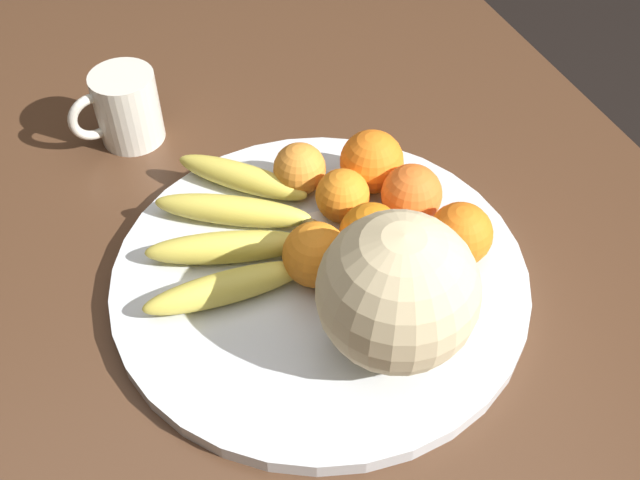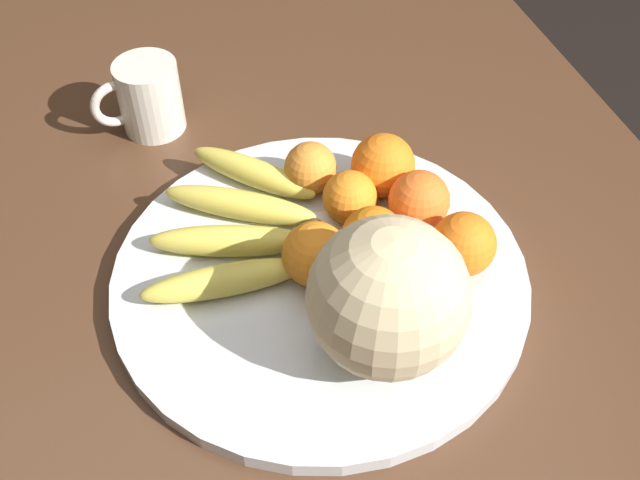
# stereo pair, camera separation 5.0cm
# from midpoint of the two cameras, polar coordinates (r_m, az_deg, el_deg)

# --- Properties ---
(kitchen_table) EXTENTS (1.66, 0.96, 0.74)m
(kitchen_table) POSITION_cam_midpoint_polar(r_m,az_deg,el_deg) (0.86, -0.92, -9.38)
(kitchen_table) COLOR #4C301E
(kitchen_table) RESTS_ON ground_plane
(fruit_bowl) EXTENTS (0.45, 0.45, 0.02)m
(fruit_bowl) POSITION_cam_midpoint_polar(r_m,az_deg,el_deg) (0.81, -1.77, -2.83)
(fruit_bowl) COLOR silver
(fruit_bowl) RESTS_ON kitchen_table
(melon) EXTENTS (0.15, 0.15, 0.15)m
(melon) POSITION_cam_midpoint_polar(r_m,az_deg,el_deg) (0.69, 3.88, -4.05)
(melon) COLOR beige
(melon) RESTS_ON fruit_bowl
(banana_bunch) EXTENTS (0.25, 0.23, 0.04)m
(banana_bunch) POSITION_cam_midpoint_polar(r_m,az_deg,el_deg) (0.83, -8.34, 0.70)
(banana_bunch) COLOR #473819
(banana_bunch) RESTS_ON fruit_bowl
(orange_front_left) EXTENTS (0.07, 0.07, 0.07)m
(orange_front_left) POSITION_cam_midpoint_polar(r_m,az_deg,el_deg) (0.80, 2.12, 0.34)
(orange_front_left) COLOR orange
(orange_front_left) RESTS_ON fruit_bowl
(orange_front_right) EXTENTS (0.08, 0.08, 0.08)m
(orange_front_right) POSITION_cam_midpoint_polar(r_m,az_deg,el_deg) (0.88, 2.32, 5.93)
(orange_front_right) COLOR orange
(orange_front_right) RESTS_ON fruit_bowl
(orange_mid_center) EXTENTS (0.06, 0.06, 0.06)m
(orange_mid_center) POSITION_cam_midpoint_polar(r_m,az_deg,el_deg) (0.88, -3.21, 5.38)
(orange_mid_center) COLOR orange
(orange_mid_center) RESTS_ON fruit_bowl
(orange_back_left) EXTENTS (0.07, 0.07, 0.07)m
(orange_back_left) POSITION_cam_midpoint_polar(r_m,az_deg,el_deg) (0.78, -2.03, -1.14)
(orange_back_left) COLOR orange
(orange_back_left) RESTS_ON fruit_bowl
(orange_back_right) EXTENTS (0.07, 0.07, 0.07)m
(orange_back_right) POSITION_cam_midpoint_polar(r_m,az_deg,el_deg) (0.81, 8.90, 0.38)
(orange_back_right) COLOR orange
(orange_back_right) RESTS_ON fruit_bowl
(orange_top_small) EXTENTS (0.06, 0.06, 0.06)m
(orange_top_small) POSITION_cam_midpoint_polar(r_m,az_deg,el_deg) (0.84, 0.03, 3.33)
(orange_top_small) COLOR orange
(orange_top_small) RESTS_ON fruit_bowl
(orange_side_extra) EXTENTS (0.07, 0.07, 0.07)m
(orange_side_extra) POSITION_cam_midpoint_polar(r_m,az_deg,el_deg) (0.84, 5.30, 3.43)
(orange_side_extra) COLOR orange
(orange_side_extra) RESTS_ON fruit_bowl
(produce_tag) EXTENTS (0.10, 0.05, 0.00)m
(produce_tag) POSITION_cam_midpoint_polar(r_m,az_deg,el_deg) (0.83, -0.74, -0.14)
(produce_tag) COLOR white
(produce_tag) RESTS_ON fruit_bowl
(ceramic_mug) EXTENTS (0.08, 0.12, 0.10)m
(ceramic_mug) POSITION_cam_midpoint_polar(r_m,az_deg,el_deg) (1.00, -16.04, 9.59)
(ceramic_mug) COLOR beige
(ceramic_mug) RESTS_ON kitchen_table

